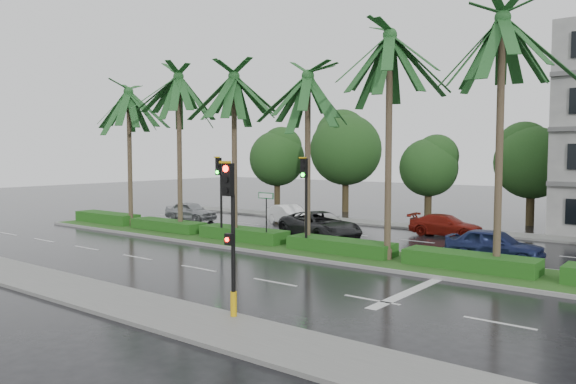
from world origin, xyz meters
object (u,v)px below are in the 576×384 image
Objects in this scene: signal_median_left at (220,186)px; street_sign at (266,205)px; signal_near at (231,232)px; car_silver at (191,211)px; car_darkgrey at (320,225)px; car_red at (446,225)px; car_blue at (494,245)px; car_white at (289,215)px.

street_sign is (3.00, 0.18, -0.87)m from signal_median_left.
signal_near is at bearing -44.09° from signal_median_left.
car_silver is at bearing 154.70° from street_sign.
signal_median_left is at bearing 160.91° from car_darkgrey.
street_sign is 10.89m from car_red.
car_red is at bearing -22.31° from car_darkgrey.
signal_median_left is 10.22m from car_silver.
signal_median_left reaches higher than car_darkgrey.
car_red is (5.50, 9.28, -1.52)m from street_sign.
car_blue is (9.50, -0.46, -0.05)m from car_darkgrey.
car_white is 6.24m from car_darkgrey.
signal_near is 13.93m from signal_median_left.
signal_median_left is at bearing -146.93° from car_white.
street_sign reaches higher than car_white.
street_sign reaches higher than car_blue.
car_silver is 0.94× the size of car_blue.
street_sign reaches higher than car_red.
signal_median_left is at bearing 135.91° from signal_near.
signal_median_left is 13.71m from car_blue.
signal_near is 19.30m from car_red.
signal_near is at bearing -54.66° from street_sign.
car_darkgrey is (-6.50, 13.85, -1.75)m from signal_near.
signal_median_left reaches higher than car_blue.
car_darkgrey is 1.31× the size of car_blue.
street_sign reaches higher than car_silver.
signal_near is 1.12× the size of car_silver.
car_blue is at bearing 19.39° from street_sign.
signal_median_left is 1.05× the size of car_blue.
car_darkgrey reaches higher than car_blue.
car_silver is at bearing 146.35° from signal_median_left.
car_white is at bearing 100.76° from signal_median_left.
signal_median_left is 1.12× the size of car_silver.
car_white is 0.95× the size of car_blue.
car_white is (6.78, 2.38, -0.01)m from car_silver.
signal_near is 0.81× the size of car_darkgrey.
signal_near is 12.11m from street_sign.
car_blue is (14.50, -4.19, 0.05)m from car_white.
street_sign is at bearing -166.16° from car_darkgrey.
car_red is 7.31m from car_blue.
car_white is at bearing 72.14° from car_blue.
car_blue is (21.28, -1.81, 0.04)m from car_silver.
car_silver is at bearing 131.62° from car_white.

